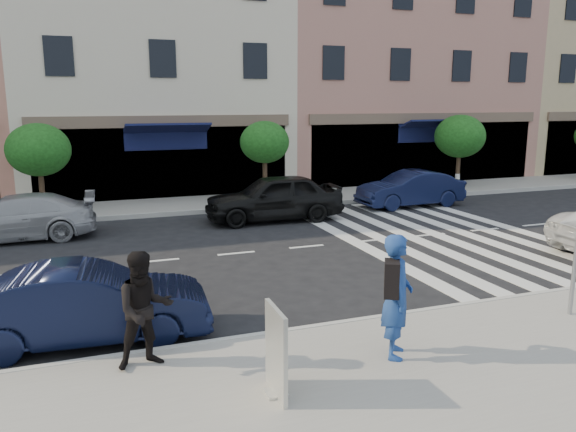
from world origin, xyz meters
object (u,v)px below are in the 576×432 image
(car_far_left, at_px, (14,218))
(car_far_mid, at_px, (274,197))
(car_far_right, at_px, (410,189))
(photographer, at_px, (397,296))
(walker, at_px, (145,310))
(car_near_mid, at_px, (88,304))
(poster_board, at_px, (277,353))

(car_far_left, xyz_separation_m, car_far_mid, (7.86, -0.03, 0.13))
(car_far_right, bearing_deg, car_far_left, -88.52)
(car_far_mid, bearing_deg, car_far_left, -88.24)
(photographer, xyz_separation_m, walker, (-3.58, 0.96, -0.08))
(car_far_left, bearing_deg, car_far_right, 94.14)
(car_near_mid, xyz_separation_m, car_far_right, (11.65, 8.66, 0.02))
(car_far_mid, height_order, car_far_right, car_far_mid)
(car_near_mid, bearing_deg, car_far_right, -48.75)
(photographer, height_order, poster_board, photographer)
(photographer, relative_size, poster_board, 1.57)
(poster_board, relative_size, car_near_mid, 0.30)
(photographer, height_order, walker, photographer)
(car_far_right, bearing_deg, car_far_mid, -84.85)
(car_near_mid, height_order, car_far_mid, car_far_mid)
(photographer, xyz_separation_m, car_far_right, (7.30, 11.16, -0.42))
(walker, xyz_separation_m, car_far_mid, (5.22, 9.60, -0.23))
(walker, xyz_separation_m, car_far_left, (-2.64, 9.63, -0.36))
(photographer, relative_size, car_near_mid, 0.48)
(poster_board, bearing_deg, car_far_mid, 72.73)
(car_far_left, bearing_deg, poster_board, 22.28)
(poster_board, relative_size, car_far_mid, 0.26)
(poster_board, xyz_separation_m, car_far_right, (9.37, 11.64, -0.06))
(photographer, bearing_deg, car_far_left, 59.76)
(car_far_right, bearing_deg, car_near_mid, -54.29)
(walker, relative_size, car_far_mid, 0.38)
(car_far_left, height_order, car_far_right, car_far_right)
(photographer, height_order, car_far_mid, photographer)
(car_far_right, bearing_deg, poster_board, -39.75)
(car_near_mid, bearing_deg, car_far_mid, -32.00)
(car_far_mid, bearing_deg, photographer, -6.81)
(poster_board, bearing_deg, photographer, 14.38)
(poster_board, height_order, car_far_left, poster_board)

